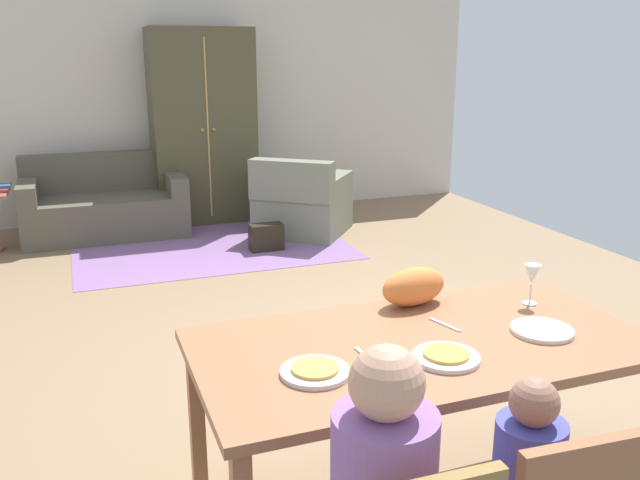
{
  "coord_description": "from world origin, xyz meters",
  "views": [
    {
      "loc": [
        -1.25,
        -3.53,
        1.86
      ],
      "look_at": [
        -0.01,
        -0.21,
        0.85
      ],
      "focal_mm": 37.49,
      "sensor_mm": 36.0,
      "label": 1
    }
  ],
  "objects_px": {
    "couch": "(105,206)",
    "dining_table": "(421,357)",
    "armoire": "(203,127)",
    "handbag": "(266,237)",
    "wine_glass": "(532,276)",
    "plate_near_man": "(315,372)",
    "plate_near_woman": "(542,330)",
    "cat": "(414,287)",
    "plate_near_child": "(446,357)",
    "armchair": "(301,204)"
  },
  "relations": [
    {
      "from": "couch",
      "to": "plate_near_man",
      "type": "bearing_deg",
      "value": -84.84
    },
    {
      "from": "handbag",
      "to": "couch",
      "type": "bearing_deg",
      "value": 140.53
    },
    {
      "from": "wine_glass",
      "to": "couch",
      "type": "relative_size",
      "value": 0.12
    },
    {
      "from": "plate_near_child",
      "to": "cat",
      "type": "relative_size",
      "value": 0.78
    },
    {
      "from": "plate_near_child",
      "to": "plate_near_woman",
      "type": "height_order",
      "value": "same"
    },
    {
      "from": "plate_near_child",
      "to": "cat",
      "type": "xyz_separation_m",
      "value": [
        0.15,
        0.54,
        0.08
      ]
    },
    {
      "from": "plate_near_child",
      "to": "couch",
      "type": "height_order",
      "value": "couch"
    },
    {
      "from": "handbag",
      "to": "armchair",
      "type": "bearing_deg",
      "value": 41.56
    },
    {
      "from": "wine_glass",
      "to": "handbag",
      "type": "xyz_separation_m",
      "value": [
        -0.19,
        3.66,
        -0.76
      ]
    },
    {
      "from": "plate_near_woman",
      "to": "couch",
      "type": "height_order",
      "value": "couch"
    },
    {
      "from": "dining_table",
      "to": "plate_near_child",
      "type": "distance_m",
      "value": 0.2
    },
    {
      "from": "plate_near_woman",
      "to": "wine_glass",
      "type": "xyz_separation_m",
      "value": [
        0.15,
        0.28,
        0.12
      ]
    },
    {
      "from": "plate_near_child",
      "to": "armoire",
      "type": "distance_m",
      "value": 5.45
    },
    {
      "from": "plate_near_man",
      "to": "cat",
      "type": "height_order",
      "value": "cat"
    },
    {
      "from": "armoire",
      "to": "handbag",
      "type": "xyz_separation_m",
      "value": [
        0.3,
        -1.42,
        -0.92
      ]
    },
    {
      "from": "wine_glass",
      "to": "armoire",
      "type": "relative_size",
      "value": 0.09
    },
    {
      "from": "dining_table",
      "to": "armoire",
      "type": "xyz_separation_m",
      "value": [
        0.16,
        5.26,
        0.36
      ]
    },
    {
      "from": "handbag",
      "to": "armoire",
      "type": "bearing_deg",
      "value": 101.77
    },
    {
      "from": "plate_near_man",
      "to": "armchair",
      "type": "height_order",
      "value": "armchair"
    },
    {
      "from": "dining_table",
      "to": "plate_near_child",
      "type": "relative_size",
      "value": 7.16
    },
    {
      "from": "plate_near_child",
      "to": "plate_near_woman",
      "type": "distance_m",
      "value": 0.5
    },
    {
      "from": "cat",
      "to": "dining_table",
      "type": "bearing_deg",
      "value": -121.98
    },
    {
      "from": "plate_near_man",
      "to": "wine_glass",
      "type": "relative_size",
      "value": 1.34
    },
    {
      "from": "plate_near_child",
      "to": "armoire",
      "type": "bearing_deg",
      "value": 88.37
    },
    {
      "from": "plate_near_man",
      "to": "wine_glass",
      "type": "xyz_separation_m",
      "value": [
        1.14,
        0.3,
        0.12
      ]
    },
    {
      "from": "plate_near_woman",
      "to": "armchair",
      "type": "bearing_deg",
      "value": 83.84
    },
    {
      "from": "plate_near_woman",
      "to": "handbag",
      "type": "height_order",
      "value": "plate_near_woman"
    },
    {
      "from": "plate_near_woman",
      "to": "cat",
      "type": "distance_m",
      "value": 0.58
    },
    {
      "from": "plate_near_child",
      "to": "plate_near_man",
      "type": "bearing_deg",
      "value": 173.05
    },
    {
      "from": "plate_near_man",
      "to": "armoire",
      "type": "distance_m",
      "value": 5.43
    },
    {
      "from": "cat",
      "to": "plate_near_man",
      "type": "bearing_deg",
      "value": -152.59
    },
    {
      "from": "couch",
      "to": "armoire",
      "type": "relative_size",
      "value": 0.77
    },
    {
      "from": "wine_glass",
      "to": "armoire",
      "type": "xyz_separation_m",
      "value": [
        -0.49,
        5.08,
        0.16
      ]
    },
    {
      "from": "plate_near_child",
      "to": "plate_near_woman",
      "type": "bearing_deg",
      "value": 9.23
    },
    {
      "from": "plate_near_child",
      "to": "couch",
      "type": "bearing_deg",
      "value": 100.44
    },
    {
      "from": "cat",
      "to": "armchair",
      "type": "bearing_deg",
      "value": 69.0
    },
    {
      "from": "armchair",
      "to": "handbag",
      "type": "height_order",
      "value": "armchair"
    },
    {
      "from": "handbag",
      "to": "wine_glass",
      "type": "bearing_deg",
      "value": -86.98
    },
    {
      "from": "plate_near_child",
      "to": "couch",
      "type": "xyz_separation_m",
      "value": [
        -0.95,
        5.18,
        -0.46
      ]
    },
    {
      "from": "plate_near_man",
      "to": "wine_glass",
      "type": "bearing_deg",
      "value": 14.78
    },
    {
      "from": "plate_near_man",
      "to": "cat",
      "type": "xyz_separation_m",
      "value": [
        0.64,
        0.48,
        0.08
      ]
    },
    {
      "from": "dining_table",
      "to": "plate_near_child",
      "type": "height_order",
      "value": "plate_near_child"
    },
    {
      "from": "plate_near_child",
      "to": "wine_glass",
      "type": "xyz_separation_m",
      "value": [
        0.64,
        0.36,
        0.12
      ]
    },
    {
      "from": "plate_near_woman",
      "to": "cat",
      "type": "relative_size",
      "value": 0.78
    },
    {
      "from": "couch",
      "to": "dining_table",
      "type": "bearing_deg",
      "value": -79.19
    },
    {
      "from": "plate_near_man",
      "to": "cat",
      "type": "relative_size",
      "value": 0.78
    },
    {
      "from": "armoire",
      "to": "handbag",
      "type": "relative_size",
      "value": 6.56
    },
    {
      "from": "plate_near_man",
      "to": "armchair",
      "type": "relative_size",
      "value": 0.21
    },
    {
      "from": "plate_near_child",
      "to": "handbag",
      "type": "height_order",
      "value": "plate_near_child"
    },
    {
      "from": "couch",
      "to": "armoire",
      "type": "bearing_deg",
      "value": 13.21
    }
  ]
}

